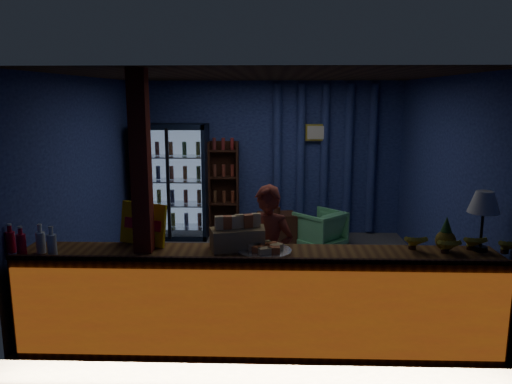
% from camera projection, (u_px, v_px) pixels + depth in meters
% --- Properties ---
extents(ground, '(4.60, 4.60, 0.00)m').
position_uv_depth(ground, '(262.00, 276.00, 6.61)').
color(ground, '#515154').
rests_on(ground, ground).
extents(room_walls, '(4.60, 4.60, 4.60)m').
position_uv_depth(room_walls, '(263.00, 159.00, 6.31)').
color(room_walls, navy).
rests_on(room_walls, ground).
extents(counter, '(4.40, 0.57, 0.99)m').
position_uv_depth(counter, '(258.00, 301.00, 4.65)').
color(counter, brown).
rests_on(counter, ground).
extents(support_post, '(0.16, 0.16, 2.60)m').
position_uv_depth(support_post, '(143.00, 214.00, 4.53)').
color(support_post, maroon).
rests_on(support_post, ground).
extents(beverage_cooler, '(1.20, 0.62, 1.90)m').
position_uv_depth(beverage_cooler, '(173.00, 182.00, 8.37)').
color(beverage_cooler, black).
rests_on(beverage_cooler, ground).
extents(bottle_shelf, '(0.50, 0.28, 1.60)m').
position_uv_depth(bottle_shelf, '(224.00, 189.00, 8.50)').
color(bottle_shelf, '#391E12').
rests_on(bottle_shelf, ground).
extents(curtain_folds, '(1.74, 0.14, 2.50)m').
position_uv_depth(curtain_folds, '(324.00, 159.00, 8.43)').
color(curtain_folds, navy).
rests_on(curtain_folds, room_walls).
extents(framed_picture, '(0.36, 0.04, 0.28)m').
position_uv_depth(framed_picture, '(316.00, 132.00, 8.30)').
color(framed_picture, gold).
rests_on(framed_picture, room_walls).
extents(shopkeeper, '(0.63, 0.53, 1.48)m').
position_uv_depth(shopkeeper, '(268.00, 257.00, 5.08)').
color(shopkeeper, maroon).
rests_on(shopkeeper, ground).
extents(green_chair, '(0.91, 0.91, 0.60)m').
position_uv_depth(green_chair, '(320.00, 229.00, 7.80)').
color(green_chair, '#5AB577').
rests_on(green_chair, ground).
extents(side_table, '(0.64, 0.51, 0.63)m').
position_uv_depth(side_table, '(277.00, 230.00, 7.91)').
color(side_table, '#391E12').
rests_on(side_table, ground).
extents(yellow_sign, '(0.51, 0.29, 0.41)m').
position_uv_depth(yellow_sign, '(143.00, 224.00, 4.78)').
color(yellow_sign, yellow).
rests_on(yellow_sign, counter).
extents(soda_bottles, '(0.50, 0.16, 0.27)m').
position_uv_depth(soda_bottles, '(31.00, 242.00, 4.50)').
color(soda_bottles, red).
rests_on(soda_bottles, counter).
extents(snack_box_left, '(0.36, 0.32, 0.32)m').
position_uv_depth(snack_box_left, '(228.00, 238.00, 4.63)').
color(snack_box_left, tan).
rests_on(snack_box_left, counter).
extents(snack_box_centre, '(0.33, 0.28, 0.33)m').
position_uv_depth(snack_box_centre, '(248.00, 236.00, 4.67)').
color(snack_box_centre, tan).
rests_on(snack_box_centre, counter).
extents(pastry_tray, '(0.50, 0.50, 0.08)m').
position_uv_depth(pastry_tray, '(265.00, 250.00, 4.56)').
color(pastry_tray, silver).
rests_on(pastry_tray, counter).
extents(banana_bunches, '(1.04, 0.30, 0.17)m').
position_uv_depth(banana_bunches, '(460.00, 244.00, 4.55)').
color(banana_bunches, yellow).
rests_on(banana_bunches, counter).
extents(table_lamp, '(0.29, 0.29, 0.56)m').
position_uv_depth(table_lamp, '(484.00, 204.00, 4.53)').
color(table_lamp, black).
rests_on(table_lamp, counter).
extents(pineapple, '(0.19, 0.19, 0.32)m').
position_uv_depth(pineapple, '(446.00, 237.00, 4.58)').
color(pineapple, olive).
rests_on(pineapple, counter).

